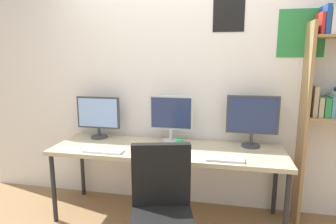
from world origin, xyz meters
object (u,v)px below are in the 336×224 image
object	(u,v)px
keyboard_left	(104,151)
monitor_left	(98,115)
keyboard_right	(225,159)
computer_mouse	(159,153)
desk	(167,153)
monitor_right	(252,118)
coffee_mug	(180,143)
monitor_center	(171,116)

from	to	relation	value
keyboard_left	monitor_left	bearing A→B (deg)	119.19
keyboard_right	computer_mouse	world-z (taller)	computer_mouse
desk	keyboard_right	bearing A→B (deg)	-22.33
computer_mouse	monitor_left	bearing A→B (deg)	152.01
monitor_right	computer_mouse	size ratio (longest dim) A/B	5.32
keyboard_right	monitor_left	bearing A→B (deg)	162.07
coffee_mug	computer_mouse	bearing A→B (deg)	-124.01
desk	coffee_mug	bearing A→B (deg)	13.25
computer_mouse	desk	bearing A→B (deg)	80.47
monitor_left	coffee_mug	world-z (taller)	monitor_left
keyboard_left	coffee_mug	xyz separation A→B (m)	(0.68, 0.26, 0.04)
monitor_left	monitor_right	xyz separation A→B (m)	(1.61, 0.00, 0.04)
desk	monitor_right	size ratio (longest dim) A/B	4.41
monitor_right	computer_mouse	distance (m)	0.98
monitor_right	computer_mouse	bearing A→B (deg)	-153.93
keyboard_right	computer_mouse	size ratio (longest dim) A/B	3.41
monitor_center	keyboard_left	bearing A→B (deg)	-141.70
keyboard_left	desk	bearing A→B (deg)	22.33
computer_mouse	coffee_mug	xyz separation A→B (m)	(0.15, 0.23, 0.03)
keyboard_left	computer_mouse	world-z (taller)	computer_mouse
coffee_mug	keyboard_right	bearing A→B (deg)	-30.40
keyboard_right	computer_mouse	xyz separation A→B (m)	(-0.59, 0.03, 0.01)
keyboard_left	monitor_center	bearing A→B (deg)	38.30
keyboard_right	monitor_center	bearing A→B (deg)	141.70
desk	monitor_right	bearing A→B (deg)	14.74
monitor_left	keyboard_left	xyz separation A→B (m)	(0.25, -0.44, -0.24)
monitor_left	computer_mouse	world-z (taller)	monitor_left
monitor_center	coffee_mug	bearing A→B (deg)	-56.91
desk	monitor_center	bearing A→B (deg)	90.00
monitor_left	keyboard_left	distance (m)	0.56
monitor_left	keyboard_left	world-z (taller)	monitor_left
monitor_right	computer_mouse	xyz separation A→B (m)	(-0.84, -0.41, -0.28)
desk	monitor_right	world-z (taller)	monitor_right
monitor_right	keyboard_left	world-z (taller)	monitor_right
desk	keyboard_left	size ratio (longest dim) A/B	6.05
monitor_right	coffee_mug	world-z (taller)	monitor_right
keyboard_left	coffee_mug	world-z (taller)	coffee_mug
desk	keyboard_left	bearing A→B (deg)	-157.67
monitor_left	monitor_center	bearing A→B (deg)	-0.00
monitor_left	keyboard_right	bearing A→B (deg)	-17.93
monitor_left	desk	bearing A→B (deg)	-14.74
monitor_left	coffee_mug	bearing A→B (deg)	-11.23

